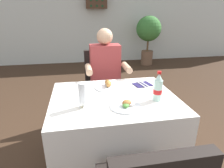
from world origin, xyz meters
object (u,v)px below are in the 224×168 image
at_px(plate_near_camera, 126,105).
at_px(beer_glass_left, 83,95).
at_px(plate_far_diner, 107,86).
at_px(cola_bottle_primary, 158,88).
at_px(chair_far_diner_seat, 102,84).
at_px(potted_plant_corner, 148,32).
at_px(wall_bottle_rack, 96,0).
at_px(napkin_cutlery_set, 142,84).
at_px(seated_diner_far, 106,75).
at_px(main_dining_table, 114,114).

height_order(plate_near_camera, beer_glass_left, beer_glass_left).
bearing_deg(beer_glass_left, plate_far_diner, 56.24).
bearing_deg(cola_bottle_primary, chair_far_diner_seat, 109.53).
height_order(cola_bottle_primary, potted_plant_corner, potted_plant_corner).
distance_m(chair_far_diner_seat, wall_bottle_rack, 3.45).
xyz_separation_m(chair_far_diner_seat, plate_far_diner, (-0.03, -0.61, 0.22)).
bearing_deg(napkin_cutlery_set, seated_diner_far, 121.24).
bearing_deg(chair_far_diner_seat, seated_diner_far, -72.54).
bearing_deg(chair_far_diner_seat, napkin_cutlery_set, -61.02).
relative_size(main_dining_table, plate_near_camera, 4.48).
relative_size(napkin_cutlery_set, wall_bottle_rack, 0.35).
bearing_deg(beer_glass_left, seated_diner_far, 70.70).
bearing_deg(cola_bottle_primary, plate_far_diner, 136.64).
distance_m(seated_diner_far, beer_glass_left, 0.93).
bearing_deg(seated_diner_far, main_dining_table, -92.73).
distance_m(chair_far_diner_seat, cola_bottle_primary, 1.06).
distance_m(plate_far_diner, wall_bottle_rack, 3.98).
bearing_deg(main_dining_table, plate_near_camera, -75.74).
bearing_deg(plate_far_diner, wall_bottle_rack, 85.34).
bearing_deg(napkin_cutlery_set, cola_bottle_primary, -88.99).
relative_size(plate_near_camera, beer_glass_left, 1.20).
bearing_deg(plate_near_camera, chair_far_diner_seat, 92.87).
xyz_separation_m(napkin_cutlery_set, wall_bottle_rack, (-0.05, 3.84, 0.94)).
bearing_deg(chair_far_diner_seat, main_dining_table, -90.00).
relative_size(plate_far_diner, beer_glass_left, 1.12).
bearing_deg(plate_near_camera, main_dining_table, 104.26).
distance_m(main_dining_table, wall_bottle_rack, 4.23).
distance_m(chair_far_diner_seat, seated_diner_far, 0.19).
distance_m(main_dining_table, beer_glass_left, 0.41).
bearing_deg(potted_plant_corner, main_dining_table, -114.39).
height_order(cola_bottle_primary, napkin_cutlery_set, cola_bottle_primary).
bearing_deg(main_dining_table, chair_far_diner_seat, 90.00).
bearing_deg(plate_far_diner, potted_plant_corner, 63.90).
height_order(beer_glass_left, cola_bottle_primary, cola_bottle_primary).
bearing_deg(beer_glass_left, potted_plant_corner, 63.11).
bearing_deg(plate_far_diner, beer_glass_left, -123.76).
distance_m(cola_bottle_primary, potted_plant_corner, 3.97).
relative_size(plate_near_camera, napkin_cutlery_set, 1.22).
relative_size(plate_near_camera, potted_plant_corner, 0.18).
bearing_deg(cola_bottle_primary, seated_diner_far, 109.80).
bearing_deg(potted_plant_corner, cola_bottle_primary, -109.15).
relative_size(seated_diner_far, plate_far_diner, 5.65).
bearing_deg(napkin_cutlery_set, plate_far_diner, -178.46).
xyz_separation_m(cola_bottle_primary, potted_plant_corner, (1.30, 3.75, 0.04)).
xyz_separation_m(beer_glass_left, potted_plant_corner, (1.91, 3.77, 0.04)).
height_order(seated_diner_far, beer_glass_left, seated_diner_far).
bearing_deg(seated_diner_far, potted_plant_corner, 61.02).
bearing_deg(plate_near_camera, potted_plant_corner, 67.43).
xyz_separation_m(beer_glass_left, cola_bottle_primary, (0.61, 0.02, 0.01)).
bearing_deg(seated_diner_far, plate_far_diner, -96.89).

